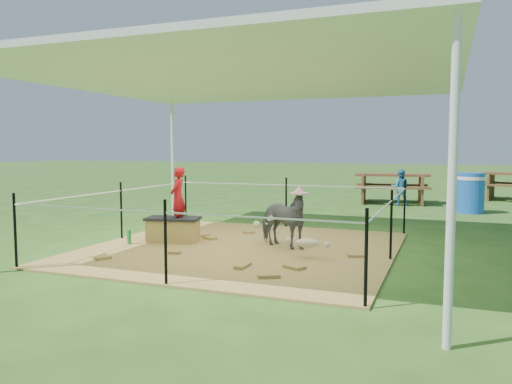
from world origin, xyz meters
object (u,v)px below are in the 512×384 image
(trash_barrel, at_px, (471,193))
(pony, at_px, (281,220))
(distant_person, at_px, (400,188))
(picnic_table_near, at_px, (392,188))
(woman, at_px, (178,191))
(green_bottle, at_px, (129,237))
(foal, at_px, (307,241))
(straw_bale, at_px, (173,231))

(trash_barrel, bearing_deg, pony, -116.60)
(pony, height_order, trash_barrel, trash_barrel)
(distant_person, bearing_deg, picnic_table_near, -69.21)
(woman, bearing_deg, pony, 83.73)
(woman, distance_m, picnic_table_near, 8.08)
(green_bottle, height_order, foal, foal)
(green_bottle, height_order, pony, pony)
(foal, bearing_deg, distant_person, 74.81)
(trash_barrel, bearing_deg, woman, -127.77)
(straw_bale, distance_m, foal, 2.45)
(green_bottle, height_order, trash_barrel, trash_barrel)
(woman, bearing_deg, distant_person, 145.61)
(straw_bale, height_order, trash_barrel, trash_barrel)
(woman, bearing_deg, foal, 67.46)
(green_bottle, distance_m, picnic_table_near, 8.72)
(straw_bale, distance_m, distant_person, 7.66)
(woman, distance_m, pony, 1.79)
(pony, distance_m, distant_person, 6.97)
(straw_bale, xyz_separation_m, pony, (1.83, 0.17, 0.26))
(foal, bearing_deg, straw_bale, 159.20)
(trash_barrel, distance_m, distant_person, 2.03)
(straw_bale, xyz_separation_m, trash_barrel, (4.76, 6.01, 0.28))
(foal, relative_size, picnic_table_near, 0.43)
(pony, bearing_deg, woman, 120.12)
(woman, distance_m, trash_barrel, 7.61)
(foal, bearing_deg, pony, 123.16)
(woman, xyz_separation_m, trash_barrel, (4.66, 6.01, -0.39))
(green_bottle, distance_m, foal, 2.97)
(woman, relative_size, trash_barrel, 1.00)
(trash_barrel, bearing_deg, green_bottle, -129.41)
(picnic_table_near, bearing_deg, pony, -103.26)
(foal, height_order, trash_barrel, trash_barrel)
(pony, xyz_separation_m, trash_barrel, (2.92, 5.84, 0.02))
(straw_bale, distance_m, trash_barrel, 7.67)
(straw_bale, distance_m, picnic_table_near, 8.10)
(green_bottle, bearing_deg, trash_barrel, 50.59)
(green_bottle, xyz_separation_m, picnic_table_near, (3.28, 8.08, 0.28))
(pony, distance_m, foal, 0.86)
(straw_bale, height_order, foal, foal)
(woman, height_order, distant_person, woman)
(green_bottle, distance_m, distant_person, 8.30)
(green_bottle, bearing_deg, pony, 14.62)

